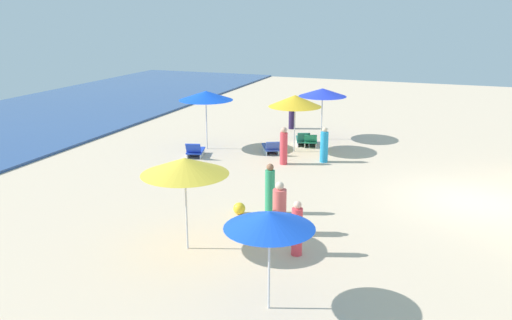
{
  "coord_description": "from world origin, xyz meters",
  "views": [
    {
      "loc": [
        -18.59,
        0.67,
        6.3
      ],
      "look_at": [
        -0.4,
        7.38,
        0.81
      ],
      "focal_mm": 38.06,
      "sensor_mm": 36.0,
      "label": 1
    }
  ],
  "objects": [
    {
      "name": "ground_plane",
      "position": [
        0.0,
        0.0,
        0.0
      ],
      "size": [
        60.0,
        60.0,
        0.0
      ],
      "primitive_type": "plane",
      "color": "beige"
    },
    {
      "name": "umbrella_0",
      "position": [
        4.23,
        7.26,
        2.31
      ],
      "size": [
        2.36,
        2.36,
        2.57
      ],
      "color": "silver",
      "rests_on": "ground_plane"
    },
    {
      "name": "lounge_chair_0_0",
      "position": [
        5.57,
        7.21,
        0.25
      ],
      "size": [
        1.56,
        1.01,
        0.72
      ],
      "rotation": [
        0.0,
        0.0,
        1.89
      ],
      "color": "silver",
      "rests_on": "ground_plane"
    },
    {
      "name": "lounge_chair_0_1",
      "position": [
        3.66,
        8.17,
        0.24
      ],
      "size": [
        1.56,
        1.2,
        0.66
      ],
      "rotation": [
        0.0,
        0.0,
        2.05
      ],
      "color": "silver",
      "rests_on": "ground_plane"
    },
    {
      "name": "umbrella_1",
      "position": [
        6.99,
        6.68,
        2.32
      ],
      "size": [
        2.33,
        2.33,
        2.52
      ],
      "color": "silver",
      "rests_on": "ground_plane"
    },
    {
      "name": "lounge_chair_1_0",
      "position": [
        5.52,
        6.84,
        0.26
      ],
      "size": [
        1.59,
        0.95,
        0.68
      ],
      "rotation": [
        0.0,
        0.0,
        1.83
      ],
      "color": "silver",
      "rests_on": "ground_plane"
    },
    {
      "name": "umbrella_2",
      "position": [
        3.32,
        11.16,
        2.47
      ],
      "size": [
        2.45,
        2.45,
        2.67
      ],
      "color": "silver",
      "rests_on": "ground_plane"
    },
    {
      "name": "lounge_chair_2_0",
      "position": [
        1.88,
        11.05,
        0.26
      ],
      "size": [
        1.42,
        0.99,
        0.72
      ],
      "rotation": [
        0.0,
        0.0,
        1.86
      ],
      "color": "silver",
      "rests_on": "ground_plane"
    },
    {
      "name": "umbrella_3",
      "position": [
        -6.6,
        7.07,
        2.33
      ],
      "size": [
        2.32,
        2.32,
        2.55
      ],
      "color": "silver",
      "rests_on": "ground_plane"
    },
    {
      "name": "umbrella_4",
      "position": [
        -8.69,
        4.03,
        2.05
      ],
      "size": [
        1.93,
        1.93,
        2.23
      ],
      "color": "silver",
      "rests_on": "ground_plane"
    },
    {
      "name": "beachgoer_0",
      "position": [
        3.0,
        5.6,
        0.69
      ],
      "size": [
        0.46,
        0.46,
        1.5
      ],
      "rotation": [
        0.0,
        0.0,
        5.27
      ],
      "color": "#2291CA",
      "rests_on": "ground_plane"
    },
    {
      "name": "beachgoer_1",
      "position": [
        -5.94,
        4.2,
        0.71
      ],
      "size": [
        0.39,
        0.39,
        1.5
      ],
      "rotation": [
        0.0,
        0.0,
        3.67
      ],
      "color": "#E9404C",
      "rests_on": "ground_plane"
    },
    {
      "name": "beachgoer_2",
      "position": [
        -3.37,
        5.82,
        0.78
      ],
      "size": [
        0.41,
        0.41,
        1.64
      ],
      "rotation": [
        0.0,
        0.0,
        5.79
      ],
      "color": "#2D9363",
      "rests_on": "ground_plane"
    },
    {
      "name": "beachgoer_3",
      "position": [
        -4.81,
        5.04,
        0.72
      ],
      "size": [
        0.54,
        0.54,
        1.58
      ],
      "rotation": [
        0.0,
        0.0,
        3.68
      ],
      "color": "#DE5E5C",
      "rests_on": "ground_plane"
    },
    {
      "name": "beachgoer_4",
      "position": [
        8.78,
        8.72,
        0.72
      ],
      "size": [
        0.45,
        0.45,
        1.57
      ],
      "rotation": [
        0.0,
        0.0,
        1.88
      ],
      "color": "#291C40",
      "rests_on": "ground_plane"
    },
    {
      "name": "beachgoer_5",
      "position": [
        2.11,
        7.09,
        0.75
      ],
      "size": [
        0.43,
        0.43,
        1.57
      ],
      "rotation": [
        0.0,
        0.0,
        3.72
      ],
      "color": "#E63E48",
      "rests_on": "ground_plane"
    },
    {
      "name": "beach_ball_0",
      "position": [
        -3.78,
        6.7,
        0.19
      ],
      "size": [
        0.38,
        0.38,
        0.38
      ],
      "primitive_type": "sphere",
      "color": "yellow",
      "rests_on": "ground_plane"
    }
  ]
}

